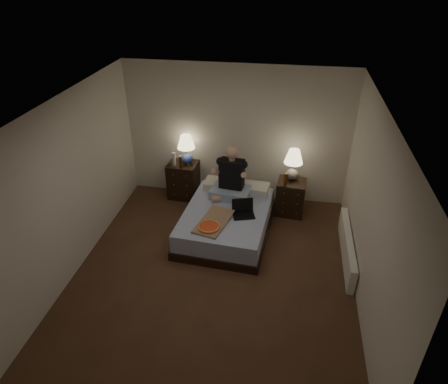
% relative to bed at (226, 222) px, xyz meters
% --- Properties ---
extents(floor, '(4.00, 4.50, 0.00)m').
position_rel_bed_xyz_m(floor, '(-0.02, -1.00, -0.22)').
color(floor, brown).
rests_on(floor, ground).
extents(ceiling, '(4.00, 4.50, 0.00)m').
position_rel_bed_xyz_m(ceiling, '(-0.02, -1.00, 2.28)').
color(ceiling, white).
rests_on(ceiling, ground).
extents(wall_back, '(4.00, 0.00, 2.50)m').
position_rel_bed_xyz_m(wall_back, '(-0.02, 1.25, 1.03)').
color(wall_back, silver).
rests_on(wall_back, ground).
extents(wall_front, '(4.00, 0.00, 2.50)m').
position_rel_bed_xyz_m(wall_front, '(-0.02, -3.25, 1.03)').
color(wall_front, silver).
rests_on(wall_front, ground).
extents(wall_left, '(0.00, 4.50, 2.50)m').
position_rel_bed_xyz_m(wall_left, '(-2.02, -1.00, 1.03)').
color(wall_left, silver).
rests_on(wall_left, ground).
extents(wall_right, '(0.00, 4.50, 2.50)m').
position_rel_bed_xyz_m(wall_right, '(1.98, -1.00, 1.03)').
color(wall_right, silver).
rests_on(wall_right, ground).
extents(bed, '(1.44, 1.85, 0.44)m').
position_rel_bed_xyz_m(bed, '(0.00, 0.00, 0.00)').
color(bed, '#6177C3').
rests_on(bed, floor).
extents(nightstand_left, '(0.56, 0.51, 0.69)m').
position_rel_bed_xyz_m(nightstand_left, '(-0.99, 1.05, 0.13)').
color(nightstand_left, black).
rests_on(nightstand_left, floor).
extents(nightstand_right, '(0.52, 0.48, 0.63)m').
position_rel_bed_xyz_m(nightstand_right, '(1.02, 0.80, 0.10)').
color(nightstand_right, black).
rests_on(nightstand_right, floor).
extents(lamp_left, '(0.38, 0.38, 0.56)m').
position_rel_bed_xyz_m(lamp_left, '(-0.91, 1.05, 0.75)').
color(lamp_left, '#294298').
rests_on(lamp_left, nightstand_left).
extents(lamp_right, '(0.35, 0.35, 0.56)m').
position_rel_bed_xyz_m(lamp_right, '(1.01, 0.89, 0.69)').
color(lamp_right, gray).
rests_on(lamp_right, nightstand_right).
extents(water_bottle, '(0.07, 0.07, 0.25)m').
position_rel_bed_xyz_m(water_bottle, '(-1.12, 0.95, 0.60)').
color(water_bottle, silver).
rests_on(water_bottle, nightstand_left).
extents(soda_can, '(0.07, 0.07, 0.10)m').
position_rel_bed_xyz_m(soda_can, '(-0.88, 0.99, 0.52)').
color(soda_can, '#A9A9A5').
rests_on(soda_can, nightstand_left).
extents(beer_bottle_left, '(0.06, 0.06, 0.23)m').
position_rel_bed_xyz_m(beer_bottle_left, '(-0.98, 0.88, 0.59)').
color(beer_bottle_left, '#4F260B').
rests_on(beer_bottle_left, nightstand_left).
extents(beer_bottle_right, '(0.06, 0.06, 0.23)m').
position_rel_bed_xyz_m(beer_bottle_right, '(0.91, 0.65, 0.53)').
color(beer_bottle_right, '#5F2B0D').
rests_on(beer_bottle_right, nightstand_right).
extents(person, '(0.72, 0.60, 0.93)m').
position_rel_bed_xyz_m(person, '(0.00, 0.44, 0.69)').
color(person, black).
rests_on(person, bed).
extents(laptop, '(0.41, 0.37, 0.24)m').
position_rel_bed_xyz_m(laptop, '(0.29, -0.10, 0.34)').
color(laptop, black).
rests_on(laptop, bed).
extents(pizza_box, '(0.57, 0.83, 0.08)m').
position_rel_bed_xyz_m(pizza_box, '(-0.18, -0.55, 0.26)').
color(pizza_box, '#A07E60').
rests_on(pizza_box, bed).
extents(radiator, '(0.10, 1.60, 0.40)m').
position_rel_bed_xyz_m(radiator, '(1.91, -0.32, -0.02)').
color(radiator, white).
rests_on(radiator, floor).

